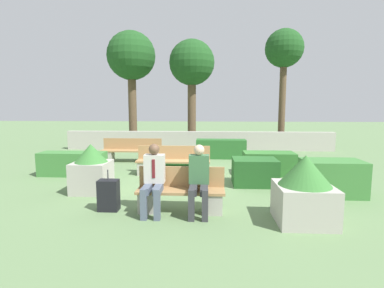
% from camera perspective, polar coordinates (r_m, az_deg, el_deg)
% --- Properties ---
extents(ground_plane, '(60.00, 60.00, 0.00)m').
position_cam_1_polar(ground_plane, '(8.45, -0.08, -6.50)').
color(ground_plane, '#607F51').
extents(perimeter_wall, '(12.10, 0.30, 0.85)m').
position_cam_1_polar(perimeter_wall, '(13.63, 1.21, 0.61)').
color(perimeter_wall, '#ADA89E').
rests_on(perimeter_wall, ground_plane).
extents(bench_front, '(1.68, 0.49, 0.83)m').
position_cam_1_polar(bench_front, '(5.82, -2.15, -9.75)').
color(bench_front, '#A37A4C').
rests_on(bench_front, ground_plane).
extents(bench_left_side, '(2.15, 0.48, 0.83)m').
position_cam_1_polar(bench_left_side, '(8.81, -3.59, -3.73)').
color(bench_left_side, '#A37A4C').
rests_on(bench_left_side, ground_plane).
extents(bench_right_side, '(2.15, 0.49, 0.83)m').
position_cam_1_polar(bench_right_side, '(11.01, -11.46, -1.64)').
color(bench_right_side, '#A37A4C').
rests_on(bench_right_side, ground_plane).
extents(person_seated_man, '(0.38, 0.63, 1.31)m').
position_cam_1_polar(person_seated_man, '(5.65, -7.35, -6.09)').
color(person_seated_man, '#515B70').
rests_on(person_seated_man, ground_plane).
extents(person_seated_woman, '(0.38, 0.63, 1.30)m').
position_cam_1_polar(person_seated_woman, '(5.56, 1.32, -6.32)').
color(person_seated_woman, '#333338').
rests_on(person_seated_woman, ground_plane).
extents(hedge_block_near_left, '(1.20, 0.73, 0.60)m').
position_cam_1_polar(hedge_block_near_left, '(9.67, -2.87, -2.94)').
color(hedge_block_near_left, '#286028').
rests_on(hedge_block_near_left, ground_plane).
extents(hedge_block_near_right, '(1.90, 0.64, 0.72)m').
position_cam_1_polar(hedge_block_near_right, '(11.61, 5.52, -0.91)').
color(hedge_block_near_right, '#286028').
rests_on(hedge_block_near_right, ground_plane).
extents(hedge_block_mid_left, '(1.31, 0.80, 0.80)m').
position_cam_1_polar(hedge_block_mid_left, '(7.50, 25.14, -5.85)').
color(hedge_block_mid_left, '#3D7A38').
rests_on(hedge_block_mid_left, ground_plane).
extents(hedge_block_mid_right, '(1.11, 0.85, 0.67)m').
position_cam_1_polar(hedge_block_mid_right, '(7.85, 11.83, -5.20)').
color(hedge_block_mid_right, '#235623').
rests_on(hedge_block_mid_right, ground_plane).
extents(hedge_block_far_left, '(1.88, 0.61, 0.68)m').
position_cam_1_polar(hedge_block_far_left, '(9.39, -21.77, -3.52)').
color(hedge_block_far_left, '#3D7A38').
rests_on(hedge_block_far_left, ground_plane).
extents(hedge_block_far_right, '(1.46, 0.75, 0.66)m').
position_cam_1_polar(hedge_block_far_right, '(9.10, 14.41, -3.60)').
color(hedge_block_far_right, '#33702D').
rests_on(hedge_block_far_right, ground_plane).
extents(planter_corner_left, '(0.82, 0.82, 1.14)m').
position_cam_1_polar(planter_corner_left, '(7.40, -18.58, -4.54)').
color(planter_corner_left, '#ADA89E').
rests_on(planter_corner_left, ground_plane).
extents(planter_corner_right, '(0.95, 0.95, 1.19)m').
position_cam_1_polar(planter_corner_right, '(5.55, 20.62, -8.22)').
color(planter_corner_right, '#ADA89E').
rests_on(planter_corner_right, ground_plane).
extents(suitcase, '(0.38, 0.25, 0.80)m').
position_cam_1_polar(suitcase, '(6.07, -15.60, -9.38)').
color(suitcase, black).
rests_on(suitcase, ground_plane).
extents(tree_leftmost, '(2.43, 2.43, 5.73)m').
position_cam_1_polar(tree_leftmost, '(15.96, -11.49, 15.77)').
color(tree_leftmost, brown).
rests_on(tree_leftmost, ground_plane).
extents(tree_center_left, '(2.21, 2.21, 5.21)m').
position_cam_1_polar(tree_center_left, '(15.08, -0.04, 14.81)').
color(tree_center_left, brown).
rests_on(tree_center_left, ground_plane).
extents(tree_center_right, '(1.77, 1.77, 5.55)m').
position_cam_1_polar(tree_center_right, '(15.15, 17.14, 16.39)').
color(tree_center_right, brown).
rests_on(tree_center_right, ground_plane).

